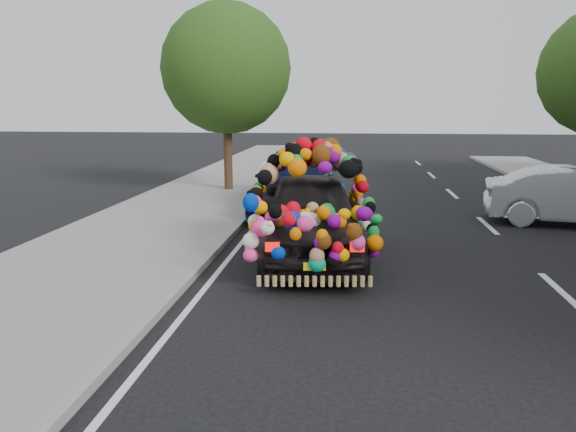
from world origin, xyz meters
name	(u,v)px	position (x,y,z in m)	size (l,w,h in m)	color
ground	(331,285)	(0.00, 0.00, 0.00)	(100.00, 100.00, 0.00)	black
sidewalk	(81,272)	(-4.30, 0.00, 0.06)	(4.00, 60.00, 0.12)	gray
kerb	(191,276)	(-2.35, 0.00, 0.07)	(0.15, 60.00, 0.13)	gray
lane_markings	(562,292)	(3.60, 0.00, 0.01)	(6.00, 50.00, 0.01)	silver
tree_near_sidewalk	(226,69)	(-3.80, 9.50, 4.02)	(4.20, 4.20, 6.13)	#332114
plush_art_car	(311,197)	(-0.48, 1.73, 1.15)	(2.73, 5.08, 2.24)	black
navy_sedan	(296,184)	(-1.20, 6.29, 0.75)	(2.11, 5.19, 1.51)	black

